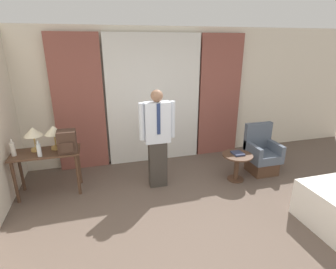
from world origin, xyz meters
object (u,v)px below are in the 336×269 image
Objects in this scene: desk at (47,159)px; table_lamp_left at (33,133)px; bottle_by_lamp at (13,149)px; side_table at (237,163)px; bottle_near_edge at (39,150)px; book at (238,153)px; armchair at (261,155)px; person at (157,136)px; table_lamp_right at (54,131)px; backpack at (67,142)px.

table_lamp_left is (-0.15, 0.09, 0.43)m from desk.
table_lamp_left reaches higher than bottle_by_lamp.
side_table is at bearing -9.20° from table_lamp_left.
table_lamp_left is at bearing 110.84° from bottle_near_edge.
desk reaches higher than book.
armchair is 0.65m from side_table.
book is (1.44, -0.18, -0.41)m from person.
person is at bearing -12.05° from table_lamp_right.
side_table is (3.27, -0.28, -0.50)m from bottle_near_edge.
desk reaches higher than side_table.
bottle_by_lamp is (-0.44, -0.04, 0.24)m from desk.
backpack is at bearing 173.01° from side_table.
bottle_by_lamp is 3.70m from book.
backpack is (0.41, 0.07, 0.07)m from bottle_near_edge.
table_lamp_right is at bearing 12.07° from bottle_by_lamp.
person reaches higher than backpack.
table_lamp_right is 1.78× the size of book.
person is 3.15× the size of side_table.
bottle_near_edge is at bearing -106.91° from desk.
bottle_by_lamp is 0.77× the size of backpack.
table_lamp_left reaches higher than desk.
book is at bearing -6.56° from backpack.
person is at bearing -8.36° from desk.
bottle_near_edge reaches higher than desk.
armchair is 0.66m from book.
desk is 2.63× the size of table_lamp_right.
bottle_near_edge is 3.32m from side_table.
backpack reaches higher than desk.
side_table is (-0.63, -0.17, -0.00)m from armchair.
armchair is (3.89, -0.11, -0.50)m from bottle_near_edge.
bottle_near_edge is 0.92× the size of bottle_by_lamp.
person is 1.50m from book.
bottle_by_lamp is 0.51× the size of side_table.
table_lamp_left reaches higher than book.
backpack reaches higher than book.
book is (3.28, -0.26, -0.33)m from bottle_near_edge.
book reaches higher than side_table.
backpack is at bearing -4.80° from bottle_by_lamp.
bottle_near_edge is (-0.05, -0.17, 0.23)m from desk.
armchair is (2.05, -0.02, -0.58)m from person.
armchair is at bearing -4.26° from desk.
person is (1.84, -0.09, 0.08)m from bottle_near_edge.
person is at bearing -2.77° from bottle_near_edge.
bottle_by_lamp reaches higher than bottle_near_edge.
bottle_by_lamp is 3.72m from side_table.
table_lamp_right is 1.11× the size of backpack.
desk is 0.48m from backpack.
armchair is at bearing -3.28° from bottle_by_lamp.
bottle_by_lamp is at bearing 161.22° from bottle_near_edge.
table_lamp_left is 0.56m from backpack.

